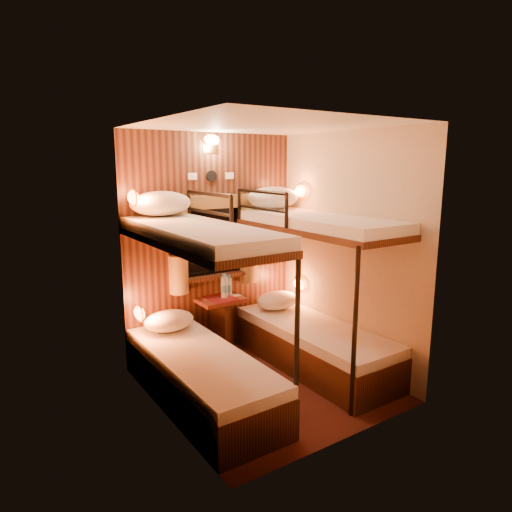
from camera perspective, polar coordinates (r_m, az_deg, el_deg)
floor at (r=4.53m, az=1.21°, el=-15.83°), size 2.10×2.10×0.00m
ceiling at (r=4.04m, az=1.36°, el=16.05°), size 2.10×2.10×0.00m
wall_back at (r=5.00m, az=-5.61°, el=1.30°), size 2.40×0.00×2.40m
wall_front at (r=3.34m, az=11.66°, el=-3.99°), size 2.40×0.00×2.40m
wall_left at (r=3.66m, az=-11.70°, el=-2.64°), size 0.00×2.40×2.40m
wall_right at (r=4.75m, az=11.22°, el=0.61°), size 0.00×2.40×2.40m
back_panel at (r=4.99m, az=-5.53°, el=1.28°), size 2.00×0.03×2.40m
bunk_left at (r=4.05m, az=-7.01°, el=-10.64°), size 0.72×1.90×1.82m
bunk_right at (r=4.73m, az=7.27°, el=-7.36°), size 0.72×1.90×1.82m
window at (r=4.97m, az=-5.36°, el=1.01°), size 1.00×0.12×0.79m
curtains at (r=4.92m, az=-5.19°, el=1.90°), size 1.10×0.22×1.00m
back_fixtures at (r=4.88m, az=-5.57°, el=13.39°), size 0.54×0.09×0.48m
reading_lamps at (r=4.69m, az=-3.61°, el=1.16°), size 2.00×0.20×1.25m
table at (r=5.03m, az=-4.35°, el=-7.87°), size 0.50×0.34×0.66m
bottle_left at (r=4.95m, az=-3.98°, el=-3.94°), size 0.08×0.08×0.27m
bottle_right at (r=5.03m, az=-3.43°, el=-3.85°), size 0.07×0.07×0.23m
sachet_a at (r=5.05m, az=-2.44°, el=-4.93°), size 0.09×0.07×0.01m
sachet_b at (r=5.07m, az=-3.36°, el=-4.87°), size 0.08×0.07×0.01m
pillow_lower_left at (r=4.62m, az=-10.81°, el=-7.95°), size 0.50×0.36×0.20m
pillow_lower_right at (r=5.20m, az=2.70°, el=-5.55°), size 0.50×0.36×0.20m
pillow_upper_left at (r=4.47m, az=-11.84°, el=6.46°), size 0.60×0.43×0.24m
pillow_upper_right at (r=5.07m, az=2.13°, el=7.30°), size 0.62×0.44×0.24m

